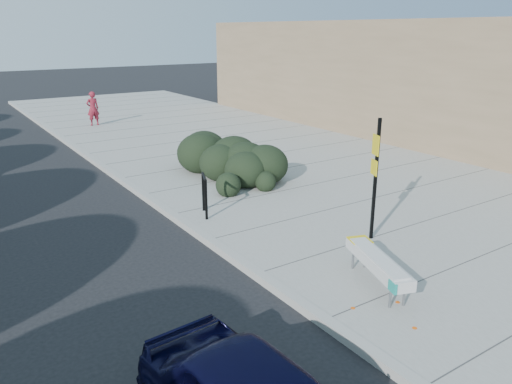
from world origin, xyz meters
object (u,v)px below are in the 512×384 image
Objects in this scene: sign_post at (375,173)px; bench at (378,263)px; bike_rack at (205,191)px; pedestrian at (93,109)px.

bench is at bearing -110.66° from sign_post.
bench is at bearing -58.62° from bike_rack.
pedestrian is at bearing 116.09° from sign_post.
bike_rack is 0.63× the size of pedestrian.
bike_rack is 14.50m from pedestrian.
bike_rack is at bearing 147.87° from sign_post.
sign_post is at bearing -33.15° from bike_rack.
bench is 5.23m from bike_rack.
sign_post reaches higher than pedestrian.
bike_rack is at bearing 119.57° from bench.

